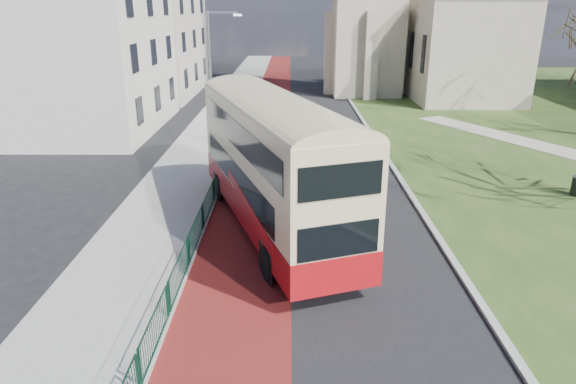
{
  "coord_description": "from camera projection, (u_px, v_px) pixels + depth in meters",
  "views": [
    {
      "loc": [
        0.45,
        -14.59,
        8.31
      ],
      "look_at": [
        0.39,
        2.9,
        2.0
      ],
      "focal_mm": 32.0,
      "sensor_mm": 36.0,
      "label": 1
    }
  ],
  "objects": [
    {
      "name": "bus",
      "position": [
        273.0,
        158.0,
        19.38
      ],
      "size": [
        6.67,
        12.54,
        5.13
      ],
      "rotation": [
        0.0,
        0.0,
        0.33
      ],
      "color": "maroon",
      "rests_on": "ground"
    },
    {
      "name": "kerb_west",
      "position": [
        240.0,
        134.0,
        35.34
      ],
      "size": [
        0.25,
        120.0,
        0.13
      ],
      "primitive_type": "cube",
      "color": "#999993",
      "rests_on": "ground"
    },
    {
      "name": "bus_lane",
      "position": [
        266.0,
        135.0,
        35.36
      ],
      "size": [
        3.4,
        120.0,
        0.01
      ],
      "primitive_type": "cube",
      "color": "#591414",
      "rests_on": "ground"
    },
    {
      "name": "street_block_near",
      "position": [
        79.0,
        35.0,
        35.07
      ],
      "size": [
        10.3,
        14.3,
        13.0
      ],
      "color": "beige",
      "rests_on": "ground"
    },
    {
      "name": "streetlamp",
      "position": [
        213.0,
        71.0,
        31.93
      ],
      "size": [
        2.13,
        0.18,
        8.0
      ],
      "color": "gray",
      "rests_on": "pavement_west"
    },
    {
      "name": "ground",
      "position": [
        276.0,
        281.0,
        16.54
      ],
      "size": [
        160.0,
        160.0,
        0.0
      ],
      "primitive_type": "plane",
      "color": "black",
      "rests_on": "ground"
    },
    {
      "name": "kerb_east",
      "position": [
        368.0,
        128.0,
        37.19
      ],
      "size": [
        0.25,
        80.0,
        0.13
      ],
      "primitive_type": "cube",
      "color": "#999993",
      "rests_on": "ground"
    },
    {
      "name": "pavement_west",
      "position": [
        211.0,
        134.0,
        35.35
      ],
      "size": [
        4.0,
        120.0,
        0.12
      ],
      "primitive_type": "cube",
      "color": "gray",
      "rests_on": "ground"
    },
    {
      "name": "pedestrian_railing",
      "position": [
        203.0,
        217.0,
        20.13
      ],
      "size": [
        0.07,
        24.0,
        1.12
      ],
      "color": "#0C3624",
      "rests_on": "ground"
    },
    {
      "name": "street_block_far",
      "position": [
        143.0,
        35.0,
        50.38
      ],
      "size": [
        10.3,
        16.3,
        11.5
      ],
      "color": "#BFB5A2",
      "rests_on": "ground"
    },
    {
      "name": "road_carriageway",
      "position": [
        305.0,
        135.0,
        35.35
      ],
      "size": [
        9.0,
        120.0,
        0.01
      ],
      "primitive_type": "cube",
      "color": "black",
      "rests_on": "ground"
    }
  ]
}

